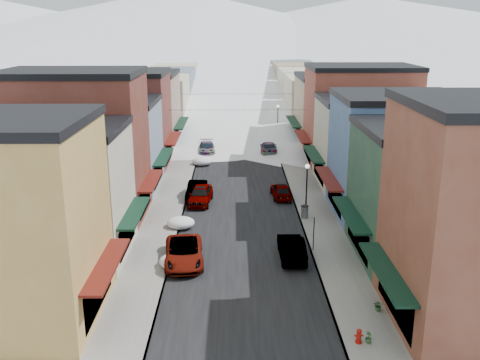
{
  "coord_description": "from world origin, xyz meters",
  "views": [
    {
      "loc": [
        -0.57,
        -23.08,
        16.0
      ],
      "look_at": [
        0.0,
        24.17,
        2.17
      ],
      "focal_mm": 40.0,
      "sensor_mm": 36.0,
      "label": 1
    }
  ],
  "objects_px": {
    "car_white_suv": "(184,252)",
    "streetlamp_near": "(307,183)",
    "car_dark_hatch": "(197,190)",
    "fire_hydrant": "(359,336)",
    "trash_can": "(305,212)",
    "car_green_sedan": "(292,248)",
    "car_silver_sedan": "(201,195)"
  },
  "relations": [
    {
      "from": "car_white_suv",
      "to": "car_silver_sedan",
      "type": "xyz_separation_m",
      "value": [
        0.39,
        12.9,
        0.05
      ]
    },
    {
      "from": "car_white_suv",
      "to": "streetlamp_near",
      "type": "height_order",
      "value": "streetlamp_near"
    },
    {
      "from": "car_silver_sedan",
      "to": "car_dark_hatch",
      "type": "bearing_deg",
      "value": 111.96
    },
    {
      "from": "trash_can",
      "to": "streetlamp_near",
      "type": "bearing_deg",
      "value": 76.99
    },
    {
      "from": "car_silver_sedan",
      "to": "trash_can",
      "type": "distance_m",
      "value": 10.1
    },
    {
      "from": "car_silver_sedan",
      "to": "fire_hydrant",
      "type": "distance_m",
      "value": 24.86
    },
    {
      "from": "car_dark_hatch",
      "to": "streetlamp_near",
      "type": "xyz_separation_m",
      "value": [
        9.79,
        -5.03,
        2.19
      ]
    },
    {
      "from": "car_dark_hatch",
      "to": "car_green_sedan",
      "type": "bearing_deg",
      "value": -57.76
    },
    {
      "from": "car_white_suv",
      "to": "fire_hydrant",
      "type": "xyz_separation_m",
      "value": [
        9.9,
        -10.06,
        -0.26
      ]
    },
    {
      "from": "car_silver_sedan",
      "to": "car_green_sedan",
      "type": "bearing_deg",
      "value": -54.22
    },
    {
      "from": "car_green_sedan",
      "to": "fire_hydrant",
      "type": "bearing_deg",
      "value": 101.94
    },
    {
      "from": "car_silver_sedan",
      "to": "car_dark_hatch",
      "type": "distance_m",
      "value": 1.67
    },
    {
      "from": "car_white_suv",
      "to": "car_dark_hatch",
      "type": "height_order",
      "value": "car_white_suv"
    },
    {
      "from": "car_silver_sedan",
      "to": "car_white_suv",
      "type": "bearing_deg",
      "value": -86.34
    },
    {
      "from": "trash_can",
      "to": "car_green_sedan",
      "type": "bearing_deg",
      "value": -103.92
    },
    {
      "from": "car_dark_hatch",
      "to": "fire_hydrant",
      "type": "relative_size",
      "value": 5.84
    },
    {
      "from": "car_white_suv",
      "to": "streetlamp_near",
      "type": "xyz_separation_m",
      "value": [
        9.71,
        9.48,
        2.18
      ]
    },
    {
      "from": "trash_can",
      "to": "streetlamp_near",
      "type": "distance_m",
      "value": 2.47
    },
    {
      "from": "car_dark_hatch",
      "to": "fire_hydrant",
      "type": "distance_m",
      "value": 26.52
    },
    {
      "from": "streetlamp_near",
      "to": "car_white_suv",
      "type": "bearing_deg",
      "value": -135.7
    },
    {
      "from": "car_silver_sedan",
      "to": "car_green_sedan",
      "type": "distance_m",
      "value": 14.16
    },
    {
      "from": "car_green_sedan",
      "to": "trash_can",
      "type": "xyz_separation_m",
      "value": [
        1.93,
        7.8,
        -0.1
      ]
    },
    {
      "from": "car_silver_sedan",
      "to": "car_green_sedan",
      "type": "relative_size",
      "value": 1.0
    },
    {
      "from": "fire_hydrant",
      "to": "trash_can",
      "type": "bearing_deg",
      "value": 91.3
    },
    {
      "from": "fire_hydrant",
      "to": "streetlamp_near",
      "type": "bearing_deg",
      "value": 90.56
    },
    {
      "from": "car_dark_hatch",
      "to": "streetlamp_near",
      "type": "distance_m",
      "value": 11.23
    },
    {
      "from": "car_white_suv",
      "to": "fire_hydrant",
      "type": "bearing_deg",
      "value": -50.66
    },
    {
      "from": "car_dark_hatch",
      "to": "streetlamp_near",
      "type": "relative_size",
      "value": 1.05
    },
    {
      "from": "car_green_sedan",
      "to": "streetlamp_near",
      "type": "relative_size",
      "value": 1.09
    },
    {
      "from": "car_green_sedan",
      "to": "trash_can",
      "type": "bearing_deg",
      "value": -104.33
    },
    {
      "from": "fire_hydrant",
      "to": "trash_can",
      "type": "relative_size",
      "value": 0.73
    },
    {
      "from": "car_dark_hatch",
      "to": "fire_hydrant",
      "type": "bearing_deg",
      "value": -64.55
    }
  ]
}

